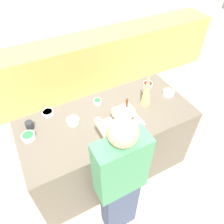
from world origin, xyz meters
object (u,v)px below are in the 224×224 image
decorative_tree (147,89)px  baking_tray (123,123)px  candy_bowl_behind_tray (97,101)px  candy_bowl_front_corner (48,113)px  candy_bowl_far_right (28,136)px  candy_bowl_far_left (73,121)px  mug (30,125)px  gingerbread_house (123,116)px  candy_bowl_center_rear (148,84)px  candy_bowl_near_tray_left (169,93)px  person (120,183)px

decorative_tree → baking_tray: bearing=-158.2°
candy_bowl_behind_tray → candy_bowl_front_corner: 0.56m
candy_bowl_far_right → candy_bowl_far_left: bearing=-1.2°
candy_bowl_far_right → mug: size_ratio=1.54×
gingerbread_house → candy_bowl_front_corner: (-0.65, 0.49, -0.09)m
decorative_tree → candy_bowl_far_right: bearing=175.4°
candy_bowl_far_right → mug: 0.13m
baking_tray → mug: (-0.87, 0.38, 0.04)m
candy_bowl_center_rear → mug: mug is taller
candy_bowl_far_left → candy_bowl_far_right: bearing=178.8°
baking_tray → candy_bowl_behind_tray: size_ratio=4.20×
baking_tray → candy_bowl_far_left: size_ratio=2.97×
candy_bowl_near_tray_left → baking_tray: bearing=-167.7°
mug → person: (0.54, -0.91, -0.13)m
candy_bowl_behind_tray → mug: size_ratio=1.12×
candy_bowl_near_tray_left → person: 1.25m
candy_bowl_far_left → candy_bowl_center_rear: candy_bowl_far_left is taller
gingerbread_house → candy_bowl_far_right: bearing=164.2°
gingerbread_house → mug: size_ratio=3.38×
baking_tray → gingerbread_house: (0.00, 0.00, 0.11)m
candy_bowl_far_left → mug: 0.43m
gingerbread_house → candy_bowl_center_rear: gingerbread_house is taller
decorative_tree → candy_bowl_near_tray_left: (0.33, 0.00, -0.18)m
candy_bowl_center_rear → candy_bowl_far_left: bearing=-171.3°
gingerbread_house → person: (-0.33, -0.53, -0.20)m
decorative_tree → gingerbread_house: bearing=-158.2°
candy_bowl_far_left → candy_bowl_center_rear: bearing=8.7°
decorative_tree → mug: 1.28m
decorative_tree → person: (-0.71, -0.68, -0.30)m
candy_bowl_center_rear → baking_tray: bearing=-145.4°
candy_bowl_center_rear → gingerbread_house: bearing=-145.4°
gingerbread_house → candy_bowl_center_rear: bearing=34.6°
candy_bowl_center_rear → decorative_tree: bearing=-129.4°
gingerbread_house → candy_bowl_far_right: 0.95m
baking_tray → candy_bowl_near_tray_left: bearing=12.3°
baking_tray → person: size_ratio=0.25×
candy_bowl_near_tray_left → mug: bearing=171.9°
candy_bowl_front_corner → candy_bowl_center_rear: candy_bowl_front_corner is taller
gingerbread_house → candy_bowl_near_tray_left: gingerbread_house is taller
gingerbread_house → candy_bowl_behind_tray: (-0.10, 0.40, -0.09)m
candy_bowl_behind_tray → candy_bowl_center_rear: candy_bowl_behind_tray is taller
gingerbread_house → candy_bowl_far_left: gingerbread_house is taller
decorative_tree → candy_bowl_center_rear: bearing=50.6°
candy_bowl_center_rear → mug: bearing=-178.9°
baking_tray → gingerbread_house: bearing=23.6°
candy_bowl_front_corner → candy_bowl_far_left: (0.20, -0.25, 0.00)m
candy_bowl_near_tray_left → person: size_ratio=0.08×
gingerbread_house → candy_bowl_behind_tray: size_ratio=3.02×
candy_bowl_center_rear → person: (-0.92, -0.94, -0.11)m
candy_bowl_near_tray_left → candy_bowl_front_corner: 1.41m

